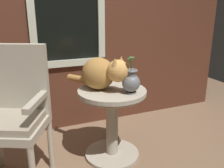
# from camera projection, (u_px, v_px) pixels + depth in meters

# --- Properties ---
(ground_plane) EXTENTS (6.00, 6.00, 0.00)m
(ground_plane) POSITION_uv_depth(u_px,v_px,m) (91.00, 168.00, 2.03)
(ground_plane) COLOR #7F6047
(back_wall) EXTENTS (4.00, 0.07, 2.60)m
(back_wall) POSITION_uv_depth(u_px,v_px,m) (61.00, 7.00, 2.40)
(back_wall) COLOR #562D1E
(back_wall) RESTS_ON ground_plane
(wicker_side_table) EXTENTS (0.58, 0.58, 0.63)m
(wicker_side_table) POSITION_uv_depth(u_px,v_px,m) (112.00, 113.00, 2.09)
(wicker_side_table) COLOR #B2A893
(wicker_side_table) RESTS_ON ground_plane
(wicker_chair) EXTENTS (0.62, 0.60, 1.04)m
(wicker_chair) POSITION_uv_depth(u_px,v_px,m) (13.00, 109.00, 1.78)
(wicker_chair) COLOR #B2A893
(wicker_chair) RESTS_ON ground_plane
(cat) EXTENTS (0.41, 0.53, 0.29)m
(cat) POSITION_uv_depth(u_px,v_px,m) (102.00, 73.00, 2.00)
(cat) COLOR #AD7A3D
(cat) RESTS_ON wicker_side_table
(pewter_vase_with_ivy) EXTENTS (0.15, 0.15, 0.30)m
(pewter_vase_with_ivy) POSITION_uv_depth(u_px,v_px,m) (131.00, 81.00, 1.92)
(pewter_vase_with_ivy) COLOR slate
(pewter_vase_with_ivy) RESTS_ON wicker_side_table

